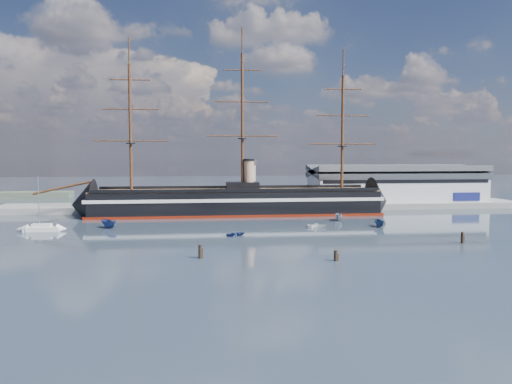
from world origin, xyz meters
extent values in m
plane|color=#202B3A|center=(0.00, 40.00, 0.00)|extent=(600.00, 600.00, 0.00)
cube|color=slate|center=(10.00, 76.00, 0.00)|extent=(180.00, 18.00, 2.00)
cube|color=#B7BABC|center=(58.00, 80.00, 7.00)|extent=(62.00, 20.00, 10.00)
cube|color=#3F4247|center=(58.00, 80.00, 12.60)|extent=(63.00, 21.00, 2.00)
cube|color=silver|center=(3.00, 73.00, 9.00)|extent=(4.00, 4.00, 14.00)
cube|color=#3F4247|center=(3.00, 73.00, 16.50)|extent=(5.00, 5.00, 1.00)
cube|color=black|center=(-2.47, 60.00, 4.00)|extent=(88.04, 16.20, 7.00)
cube|color=silver|center=(-2.47, 60.00, 5.20)|extent=(90.04, 16.44, 1.00)
cube|color=#6A1607|center=(-2.47, 60.00, 0.35)|extent=(90.04, 16.40, 0.90)
cone|color=black|center=(-48.97, 60.00, 3.70)|extent=(14.04, 15.71, 15.68)
cone|color=black|center=(44.03, 60.00, 3.70)|extent=(11.04, 15.70, 15.68)
cube|color=brown|center=(-2.47, 60.00, 7.60)|extent=(88.03, 14.92, 0.40)
cube|color=black|center=(-0.47, 60.00, 9.00)|extent=(10.01, 6.02, 2.50)
cylinder|color=tan|center=(1.53, 60.00, 12.50)|extent=(3.20, 3.20, 9.00)
cylinder|color=#381E0F|center=(-54.47, 60.00, 9.00)|extent=(17.75, 0.74, 4.43)
cylinder|color=#381E0F|center=(-34.47, 60.00, 26.80)|extent=(0.90, 0.90, 38.00)
cylinder|color=#381E0F|center=(-0.47, 60.00, 28.80)|extent=(0.90, 0.90, 42.00)
cylinder|color=#381E0F|center=(31.53, 60.00, 25.80)|extent=(0.90, 0.90, 36.00)
cube|color=silver|center=(-52.66, 31.76, 0.57)|extent=(8.68, 2.89, 1.14)
cube|color=silver|center=(-52.66, 31.76, 1.49)|extent=(4.65, 2.03, 0.92)
cylinder|color=#B2B2B7|center=(-53.24, 31.76, 7.43)|extent=(0.18, 0.18, 12.58)
imported|color=navy|center=(-37.18, 35.39, 0.00)|extent=(7.21, 6.28, 2.82)
imported|color=navy|center=(-5.87, 19.32, 0.00)|extent=(2.29, 3.16, 1.37)
imported|color=slate|center=(25.60, 42.81, 0.00)|extent=(6.73, 4.38, 2.53)
imported|color=white|center=(16.02, 29.88, 0.00)|extent=(1.64, 3.22, 1.44)
imported|color=navy|center=(32.62, 29.17, 0.00)|extent=(5.89, 2.26, 2.34)
cylinder|color=black|center=(-14.40, -4.85, 0.00)|extent=(0.64, 0.64, 3.16)
cylinder|color=black|center=(9.49, -9.99, 0.00)|extent=(0.64, 0.64, 2.61)
cylinder|color=black|center=(41.21, 3.86, 0.00)|extent=(0.64, 0.64, 3.11)
camera|label=1|loc=(-15.19, -95.05, 18.92)|focal=35.00mm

